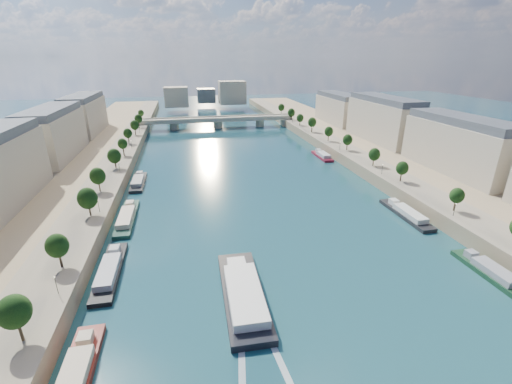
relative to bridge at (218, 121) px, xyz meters
name	(u,v)px	position (x,y,z in m)	size (l,w,h in m)	color
ground	(248,183)	(0.00, -122.33, -5.08)	(700.00, 700.00, 0.00)	#0D2839
quay_left	(63,190)	(-72.00, -122.33, -2.58)	(44.00, 520.00, 5.00)	#9E8460
quay_right	(401,167)	(72.00, -122.33, -2.58)	(44.00, 520.00, 5.00)	#9E8460
pave_left	(104,181)	(-57.00, -122.33, -0.03)	(14.00, 520.00, 0.10)	gray
pave_right	(373,163)	(57.00, -122.33, -0.03)	(14.00, 520.00, 0.10)	gray
trees_left	(108,166)	(-55.00, -120.33, 5.39)	(4.80, 268.80, 8.26)	#382B1E
trees_right	(359,146)	(55.00, -112.33, 5.39)	(4.80, 268.80, 8.26)	#382B1E
lamps_left	(110,182)	(-52.50, -132.33, 2.70)	(0.36, 200.36, 4.28)	black
lamps_right	(359,155)	(52.50, -117.33, 2.70)	(0.36, 200.36, 4.28)	black
buildings_left	(29,148)	(-85.00, -110.33, 11.37)	(16.00, 226.00, 23.20)	beige
buildings_right	(415,130)	(85.00, -110.33, 11.37)	(16.00, 226.00, 23.20)	beige
skyline	(210,94)	(3.19, 97.19, 9.57)	(79.00, 42.00, 22.00)	beige
bridge	(218,121)	(0.00, 0.00, 0.00)	(112.00, 12.00, 8.15)	#C1B79E
tour_barge	(243,293)	(-14.94, -195.09, -3.87)	(9.70, 30.99, 4.17)	black
wake	(259,357)	(-14.94, -211.61, -5.06)	(10.76, 26.00, 0.04)	silver
moored_barges_left	(110,270)	(-45.50, -179.18, -4.24)	(5.00, 158.30, 3.60)	#181D35
moored_barges_right	(422,225)	(45.50, -173.70, -4.24)	(5.00, 162.23, 3.60)	black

